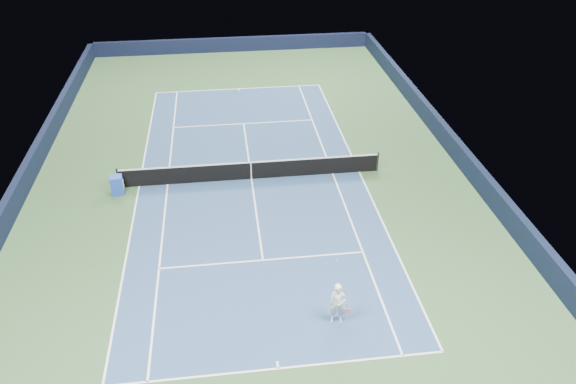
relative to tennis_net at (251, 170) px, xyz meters
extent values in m
plane|color=#2D4D2A|center=(0.00, 0.00, -0.50)|extent=(40.00, 40.00, 0.00)
cube|color=black|center=(0.00, 19.82, 0.05)|extent=(22.00, 0.35, 1.10)
cube|color=black|center=(10.82, 0.00, 0.05)|extent=(0.35, 40.00, 1.10)
cube|color=black|center=(-10.82, 0.00, 0.05)|extent=(0.35, 40.00, 1.10)
cube|color=navy|center=(0.00, 0.00, -0.50)|extent=(10.97, 23.77, 0.01)
cube|color=white|center=(0.00, 11.88, -0.50)|extent=(10.97, 0.08, 0.00)
cube|color=white|center=(0.00, -11.88, -0.50)|extent=(10.97, 0.08, 0.00)
cube|color=white|center=(5.49, 0.00, -0.50)|extent=(0.08, 23.77, 0.00)
cube|color=white|center=(-5.49, 0.00, -0.50)|extent=(0.08, 23.77, 0.00)
cube|color=white|center=(4.12, 0.00, -0.50)|extent=(0.08, 23.77, 0.00)
cube|color=white|center=(-4.12, 0.00, -0.50)|extent=(0.08, 23.77, 0.00)
cube|color=white|center=(0.00, 6.40, -0.50)|extent=(8.23, 0.08, 0.00)
cube|color=white|center=(0.00, -6.40, -0.50)|extent=(8.23, 0.08, 0.00)
cube|color=white|center=(0.00, 0.00, -0.50)|extent=(0.08, 12.80, 0.00)
cube|color=white|center=(0.00, 11.73, -0.50)|extent=(0.08, 0.30, 0.00)
cube|color=white|center=(0.00, -11.73, -0.50)|extent=(0.08, 0.30, 0.00)
cylinder|color=black|center=(-6.40, 0.00, 0.03)|extent=(0.10, 0.10, 1.07)
cylinder|color=black|center=(6.40, 0.00, 0.03)|extent=(0.10, 0.10, 1.07)
cube|color=black|center=(0.00, 0.00, -0.05)|extent=(12.80, 0.03, 0.91)
cube|color=white|center=(0.00, 0.00, 0.44)|extent=(12.80, 0.04, 0.06)
cube|color=white|center=(0.00, 0.00, -0.05)|extent=(0.05, 0.04, 0.91)
cube|color=#1D47B3|center=(-6.40, -0.52, -0.04)|extent=(0.63, 0.58, 0.93)
cube|color=white|center=(-6.11, -0.52, -0.05)|extent=(0.06, 0.41, 0.41)
imported|color=white|center=(2.28, -10.06, 0.31)|extent=(0.64, 0.48, 1.62)
cylinder|color=#CA8392|center=(2.60, -10.11, 0.20)|extent=(0.03, 0.03, 0.27)
cylinder|color=black|center=(2.60, -10.11, -0.04)|extent=(0.27, 0.02, 0.27)
cylinder|color=pink|center=(2.60, -10.11, -0.04)|extent=(0.29, 0.03, 0.29)
sphere|color=#CDDD2E|center=(2.38, -9.06, 1.43)|extent=(0.07, 0.07, 0.07)
camera|label=1|loc=(-1.23, -23.95, 13.91)|focal=35.00mm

